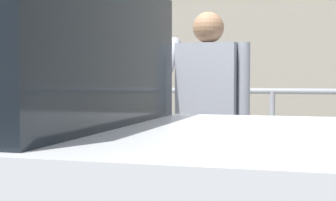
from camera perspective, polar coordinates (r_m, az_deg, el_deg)
name	(u,v)px	position (r m, az deg, el deg)	size (l,w,h in m)	color
parking_meter	(133,99)	(3.96, -3.89, 0.20)	(0.18, 0.19, 1.47)	slate
pedestrian_at_meter	(208,112)	(3.79, 4.46, -1.24)	(0.66, 0.50, 1.72)	brown
background_railing	(172,117)	(5.66, 0.44, -1.82)	(24.06, 0.06, 1.13)	gray
backdrop_wall	(226,74)	(9.01, 6.50, 2.92)	(32.00, 0.50, 2.87)	#ADA38E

